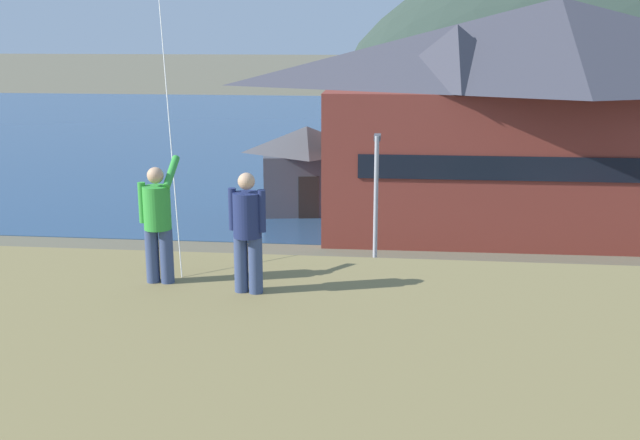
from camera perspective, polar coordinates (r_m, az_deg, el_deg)
name	(u,v)px	position (r m, az deg, el deg)	size (l,w,h in m)	color
parking_lot_pad	(303,357)	(24.39, -1.28, -10.15)	(40.00, 20.00, 0.10)	gray
bay_water	(374,132)	(77.76, 4.04, 6.55)	(360.00, 84.00, 0.03)	navy
harbor_lodge	(554,110)	(40.23, 16.98, 7.84)	(23.91, 10.92, 11.53)	brown
storage_shed_waterside	(307,167)	(43.27, -0.98, 3.94)	(5.91, 5.36, 4.79)	#474C56
wharf_dock	(387,173)	(53.59, 5.00, 3.53)	(3.20, 14.90, 0.70)	#70604C
moored_boat_wharfside	(341,157)	(57.50, 1.61, 4.67)	(2.87, 7.39, 2.16)	#23564C
parked_car_front_row_silver	(395,310)	(25.45, 5.58, -6.68)	(4.34, 2.34, 1.82)	#9EA3A8
parked_car_mid_row_far	(123,307)	(26.42, -14.40, -6.29)	(4.23, 2.11, 1.82)	#9EA3A8
parked_car_front_row_red	(265,412)	(19.10, -4.08, -14.01)	(4.28, 2.21, 1.82)	#9EA3A8
parked_car_mid_row_near	(551,319)	(25.71, 16.75, -7.02)	(4.21, 2.08, 1.82)	#236633
parking_light_pole	(376,205)	(28.35, 4.17, 1.11)	(0.24, 0.78, 6.19)	#ADADB2
person_kite_flyer	(158,220)	(11.49, -11.96, -0.01)	(0.52, 0.65, 1.86)	#384770
person_companion	(247,229)	(10.85, -5.41, -0.67)	(0.54, 0.40, 1.74)	#384770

